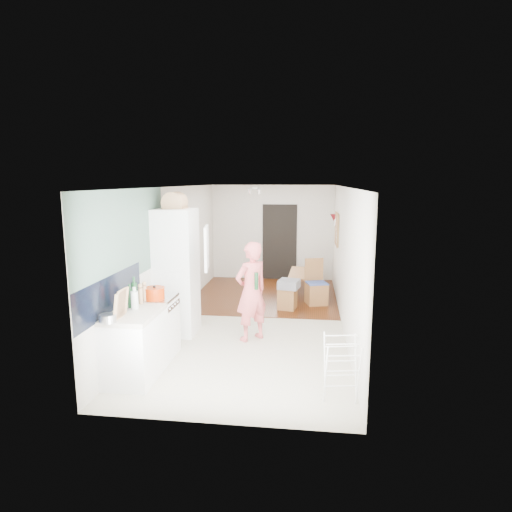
% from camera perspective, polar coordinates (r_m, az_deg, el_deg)
% --- Properties ---
extents(room_shell, '(3.20, 7.00, 2.50)m').
position_cam_1_polar(room_shell, '(7.86, -0.03, 0.05)').
color(room_shell, silver).
rests_on(room_shell, ground).
extents(floor, '(3.20, 7.00, 0.01)m').
position_cam_1_polar(floor, '(8.17, -0.03, -8.62)').
color(floor, beige).
rests_on(floor, ground).
extents(wood_floor_overlay, '(3.20, 3.30, 0.01)m').
position_cam_1_polar(wood_floor_overlay, '(9.93, 1.30, -5.19)').
color(wood_floor_overlay, '#501E0D').
rests_on(wood_floor_overlay, room_shell).
extents(sage_wall_panel, '(0.02, 3.00, 1.30)m').
position_cam_1_polar(sage_wall_panel, '(6.27, -16.97, 2.60)').
color(sage_wall_panel, slate).
rests_on(sage_wall_panel, room_shell).
extents(tile_splashback, '(0.02, 1.90, 0.50)m').
position_cam_1_polar(tile_splashback, '(5.91, -18.74, -4.85)').
color(tile_splashback, black).
rests_on(tile_splashback, room_shell).
extents(doorway_recess, '(0.90, 0.04, 2.00)m').
position_cam_1_polar(doorway_recess, '(11.30, 3.16, 1.82)').
color(doorway_recess, black).
rests_on(doorway_recess, room_shell).
extents(base_cabinet, '(0.60, 0.90, 0.86)m').
position_cam_1_polar(base_cabinet, '(6.02, -15.85, -11.65)').
color(base_cabinet, white).
rests_on(base_cabinet, room_shell).
extents(worktop, '(0.62, 0.92, 0.06)m').
position_cam_1_polar(worktop, '(5.86, -16.06, -7.47)').
color(worktop, beige).
rests_on(worktop, room_shell).
extents(range_cooker, '(0.60, 0.60, 0.88)m').
position_cam_1_polar(range_cooker, '(6.66, -13.33, -9.29)').
color(range_cooker, white).
rests_on(range_cooker, room_shell).
extents(cooker_top, '(0.60, 0.60, 0.04)m').
position_cam_1_polar(cooker_top, '(6.53, -13.49, -5.47)').
color(cooker_top, '#B5B6B8').
rests_on(cooker_top, room_shell).
extents(fridge_housing, '(0.66, 0.66, 2.15)m').
position_cam_1_polar(fridge_housing, '(7.41, -10.59, -2.12)').
color(fridge_housing, white).
rests_on(fridge_housing, room_shell).
extents(fridge_door, '(0.14, 0.56, 0.70)m').
position_cam_1_polar(fridge_door, '(6.88, -6.62, 1.07)').
color(fridge_door, white).
rests_on(fridge_door, room_shell).
extents(fridge_interior, '(0.02, 0.52, 0.66)m').
position_cam_1_polar(fridge_interior, '(7.24, -8.37, 1.48)').
color(fridge_interior, white).
rests_on(fridge_interior, room_shell).
extents(pinboard, '(0.03, 0.90, 0.70)m').
position_cam_1_polar(pinboard, '(9.66, 10.75, 3.54)').
color(pinboard, tan).
rests_on(pinboard, room_shell).
extents(pinboard_frame, '(0.00, 0.94, 0.74)m').
position_cam_1_polar(pinboard_frame, '(9.66, 10.66, 3.55)').
color(pinboard_frame, '#9A603A').
rests_on(pinboard_frame, room_shell).
extents(wall_sconce, '(0.18, 0.18, 0.16)m').
position_cam_1_polar(wall_sconce, '(10.28, 10.34, 5.06)').
color(wall_sconce, maroon).
rests_on(wall_sconce, room_shell).
extents(person, '(0.83, 0.83, 1.94)m').
position_cam_1_polar(person, '(6.98, -0.64, -3.57)').
color(person, '#DD5D60').
rests_on(person, floor).
extents(dining_table, '(0.69, 1.20, 0.41)m').
position_cam_1_polar(dining_table, '(10.14, 6.84, -3.76)').
color(dining_table, '#9A603A').
rests_on(dining_table, floor).
extents(dining_chair, '(0.51, 0.51, 0.97)m').
position_cam_1_polar(dining_chair, '(9.17, 8.07, -3.49)').
color(dining_chair, '#9A603A').
rests_on(dining_chair, floor).
extents(stool, '(0.41, 0.41, 0.45)m').
position_cam_1_polar(stool, '(8.82, 4.20, -5.69)').
color(stool, '#9A603A').
rests_on(stool, floor).
extents(grey_drape, '(0.47, 0.47, 0.18)m').
position_cam_1_polar(grey_drape, '(8.71, 4.42, -3.76)').
color(grey_drape, gray).
rests_on(grey_drape, stool).
extents(drying_rack, '(0.45, 0.42, 0.77)m').
position_cam_1_polar(drying_rack, '(5.40, 11.28, -14.54)').
color(drying_rack, white).
rests_on(drying_rack, floor).
extents(bread_bin, '(0.40, 0.38, 0.20)m').
position_cam_1_polar(bread_bin, '(7.32, -10.78, 7.01)').
color(bread_bin, tan).
rests_on(bread_bin, fridge_housing).
extents(red_casserole, '(0.35, 0.35, 0.17)m').
position_cam_1_polar(red_casserole, '(6.37, -13.38, -4.86)').
color(red_casserole, '#C23206').
rests_on(red_casserole, cooker_top).
extents(steel_pan, '(0.25, 0.25, 0.10)m').
position_cam_1_polar(steel_pan, '(5.53, -19.16, -7.85)').
color(steel_pan, '#B5B6B8').
rests_on(steel_pan, worktop).
extents(held_bottle, '(0.06, 0.06, 0.28)m').
position_cam_1_polar(held_bottle, '(6.76, 0.03, -3.35)').
color(held_bottle, '#143B1C').
rests_on(held_bottle, person).
extents(bottle_a, '(0.09, 0.09, 0.33)m').
position_cam_1_polar(bottle_a, '(6.08, -15.89, -4.93)').
color(bottle_a, '#143B1C').
rests_on(bottle_a, worktop).
extents(bottle_b, '(0.06, 0.06, 0.26)m').
position_cam_1_polar(bottle_b, '(6.03, -16.46, -5.42)').
color(bottle_b, '#143B1C').
rests_on(bottle_b, worktop).
extents(bottle_c, '(0.13, 0.13, 0.24)m').
position_cam_1_polar(bottle_c, '(5.95, -15.87, -5.69)').
color(bottle_c, silver).
rests_on(bottle_c, worktop).
extents(pepper_mill_front, '(0.06, 0.06, 0.22)m').
position_cam_1_polar(pepper_mill_front, '(6.31, -14.64, -4.83)').
color(pepper_mill_front, tan).
rests_on(pepper_mill_front, worktop).
extents(pepper_mill_back, '(0.07, 0.07, 0.22)m').
position_cam_1_polar(pepper_mill_back, '(6.18, -15.14, -5.15)').
color(pepper_mill_back, tan).
rests_on(pepper_mill_back, worktop).
extents(chopping_boards, '(0.06, 0.28, 0.37)m').
position_cam_1_polar(chopping_boards, '(5.59, -17.57, -6.10)').
color(chopping_boards, tan).
rests_on(chopping_boards, worktop).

